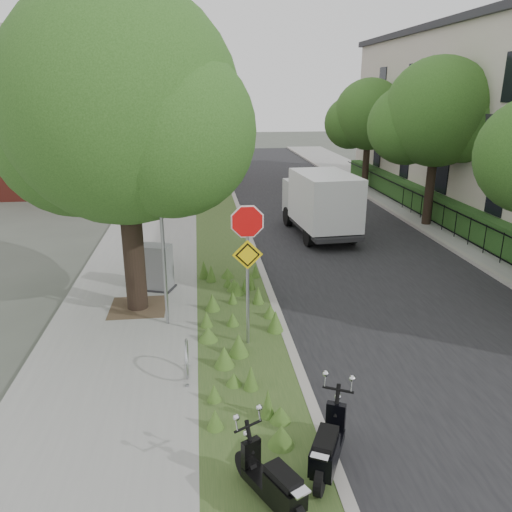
# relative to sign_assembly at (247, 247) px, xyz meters

# --- Properties ---
(ground) EXTENTS (120.00, 120.00, 0.00)m
(ground) POSITION_rel_sign_assembly_xyz_m (1.40, -0.58, -2.33)
(ground) COLOR #4C5147
(ground) RESTS_ON ground
(sidewalk_near) EXTENTS (3.50, 60.00, 0.12)m
(sidewalk_near) POSITION_rel_sign_assembly_xyz_m (-2.85, 9.42, -2.27)
(sidewalk_near) COLOR gray
(sidewalk_near) RESTS_ON ground
(verge) EXTENTS (2.00, 60.00, 0.12)m
(verge) POSITION_rel_sign_assembly_xyz_m (-0.10, 9.42, -2.27)
(verge) COLOR #334F21
(verge) RESTS_ON ground
(kerb_near) EXTENTS (0.20, 60.00, 0.13)m
(kerb_near) POSITION_rel_sign_assembly_xyz_m (0.90, 9.42, -2.26)
(kerb_near) COLOR #9E9991
(kerb_near) RESTS_ON ground
(road) EXTENTS (7.00, 60.00, 0.01)m
(road) POSITION_rel_sign_assembly_xyz_m (4.40, 9.42, -2.32)
(road) COLOR black
(road) RESTS_ON ground
(kerb_far) EXTENTS (0.20, 60.00, 0.13)m
(kerb_far) POSITION_rel_sign_assembly_xyz_m (7.90, 9.42, -2.26)
(kerb_far) COLOR #9E9991
(kerb_far) RESTS_ON ground
(footpath_far) EXTENTS (3.20, 60.00, 0.12)m
(footpath_far) POSITION_rel_sign_assembly_xyz_m (9.60, 9.42, -2.27)
(footpath_far) COLOR gray
(footpath_far) RESTS_ON ground
(street_tree_main) EXTENTS (6.21, 5.54, 7.66)m
(street_tree_main) POSITION_rel_sign_assembly_xyz_m (-2.68, 2.28, 2.48)
(street_tree_main) COLOR black
(street_tree_main) RESTS_ON ground
(bare_post) EXTENTS (0.08, 0.08, 4.00)m
(bare_post) POSITION_rel_sign_assembly_xyz_m (-1.80, 1.22, -0.21)
(bare_post) COLOR #A5A8AD
(bare_post) RESTS_ON ground
(bike_hoop) EXTENTS (0.06, 0.78, 0.77)m
(bike_hoop) POSITION_rel_sign_assembly_xyz_m (-1.30, -1.18, -1.83)
(bike_hoop) COLOR #A5A8AD
(bike_hoop) RESTS_ON ground
(sign_assembly) EXTENTS (0.94, 0.08, 3.22)m
(sign_assembly) POSITION_rel_sign_assembly_xyz_m (0.00, 0.00, 0.00)
(sign_assembly) COLOR #A5A8AD
(sign_assembly) RESTS_ON ground
(fence_far) EXTENTS (0.04, 24.00, 1.00)m
(fence_far) POSITION_rel_sign_assembly_xyz_m (8.60, 9.42, -1.66)
(fence_far) COLOR black
(fence_far) RESTS_ON ground
(hedge_far) EXTENTS (1.00, 24.00, 1.10)m
(hedge_far) POSITION_rel_sign_assembly_xyz_m (9.30, 9.42, -1.66)
(hedge_far) COLOR #1B4317
(hedge_far) RESTS_ON footpath_far
(brick_building) EXTENTS (9.40, 10.40, 8.30)m
(brick_building) POSITION_rel_sign_assembly_xyz_m (-8.10, 21.42, 1.88)
(brick_building) COLOR maroon
(brick_building) RESTS_ON ground
(far_tree_b) EXTENTS (4.83, 4.31, 6.56)m
(far_tree_b) POSITION_rel_sign_assembly_xyz_m (8.34, 9.46, 2.04)
(far_tree_b) COLOR black
(far_tree_b) RESTS_ON ground
(far_tree_c) EXTENTS (4.37, 3.89, 5.93)m
(far_tree_c) POSITION_rel_sign_assembly_xyz_m (8.34, 17.46, 1.63)
(far_tree_c) COLOR black
(far_tree_c) RESTS_ON ground
(scooter_near) EXTENTS (0.84, 1.36, 0.72)m
(scooter_near) POSITION_rel_sign_assembly_xyz_m (-0.10, -4.60, -1.86)
(scooter_near) COLOR black
(scooter_near) RESTS_ON ground
(scooter_far) EXTENTS (0.84, 1.48, 0.76)m
(scooter_far) POSITION_rel_sign_assembly_xyz_m (0.72, -4.03, -1.84)
(scooter_far) COLOR black
(scooter_far) RESTS_ON ground
(box_truck) EXTENTS (2.21, 4.82, 2.12)m
(box_truck) POSITION_rel_sign_assembly_xyz_m (3.67, 8.60, -0.94)
(box_truck) COLOR #262628
(box_truck) RESTS_ON ground
(utility_cabinet) EXTENTS (1.10, 0.91, 1.26)m
(utility_cabinet) POSITION_rel_sign_assembly_xyz_m (-2.21, 3.47, -1.60)
(utility_cabinet) COLOR #262628
(utility_cabinet) RESTS_ON ground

